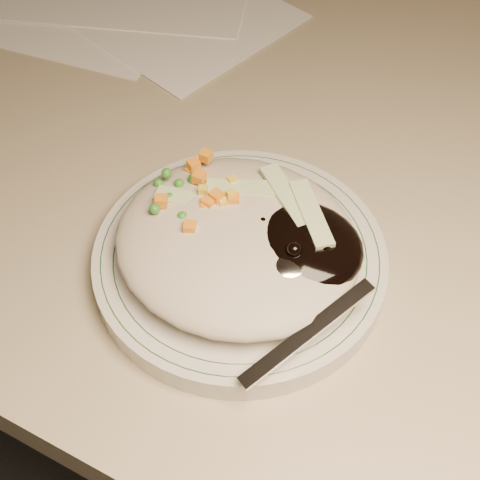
% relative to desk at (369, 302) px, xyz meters
% --- Properties ---
extents(desk, '(1.40, 0.70, 0.74)m').
position_rel_desk_xyz_m(desk, '(0.00, 0.00, 0.00)').
color(desk, tan).
rests_on(desk, ground).
extents(plate, '(0.24, 0.24, 0.02)m').
position_rel_desk_xyz_m(plate, '(-0.08, -0.16, 0.21)').
color(plate, silver).
rests_on(plate, desk).
extents(plate_rim, '(0.22, 0.22, 0.00)m').
position_rel_desk_xyz_m(plate_rim, '(-0.08, -0.16, 0.22)').
color(plate_rim, '#144723').
rests_on(plate_rim, plate).
extents(meal, '(0.21, 0.19, 0.05)m').
position_rel_desk_xyz_m(meal, '(-0.08, -0.16, 0.24)').
color(meal, '#BEB29A').
rests_on(meal, plate).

